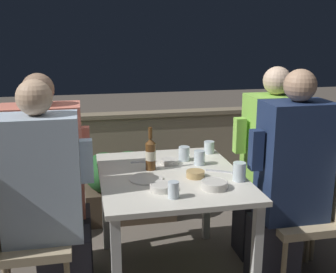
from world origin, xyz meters
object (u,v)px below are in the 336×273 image
chair_left_near (13,225)px  chair_right_near (316,201)px  person_coral_top (50,182)px  beer_bottle (151,154)px  person_navy_jumper (288,182)px  person_blue_shirt (48,200)px  person_green_blouse (268,163)px  chair_right_far (293,179)px  chair_left_far (19,203)px

chair_left_near → chair_right_near: bearing=-1.4°
person_coral_top → beer_bottle: size_ratio=4.86×
chair_left_near → person_coral_top: (0.19, 0.31, 0.13)m
person_coral_top → person_navy_jumper: (1.43, -0.35, 0.02)m
person_blue_shirt → person_coral_top: (-0.01, 0.31, -0.00)m
chair_right_near → person_green_blouse: size_ratio=0.67×
person_coral_top → chair_right_near: bearing=-12.3°
person_navy_jumper → chair_right_far: 0.48m
chair_right_far → chair_left_near: bearing=-169.5°
person_green_blouse → beer_bottle: (-0.85, -0.09, 0.15)m
chair_right_near → beer_bottle: size_ratio=3.30×
person_blue_shirt → person_coral_top: same height
person_blue_shirt → chair_left_far: 0.39m
chair_left_far → person_navy_jumper: person_navy_jumper is taller
chair_right_near → person_green_blouse: 0.44m
chair_left_far → person_coral_top: 0.24m
chair_left_near → chair_right_far: bearing=10.5°
person_blue_shirt → beer_bottle: person_blue_shirt is taller
person_navy_jumper → beer_bottle: person_navy_jumper is taller
person_green_blouse → beer_bottle: size_ratio=4.89×
person_green_blouse → beer_bottle: bearing=-174.2°
chair_right_near → person_green_blouse: person_green_blouse is taller
chair_left_far → person_green_blouse: person_green_blouse is taller
chair_left_near → beer_bottle: 0.91m
person_blue_shirt → chair_right_near: size_ratio=1.48×
chair_left_near → person_coral_top: 0.39m
person_navy_jumper → chair_right_far: bearing=57.7°
beer_bottle → chair_left_far: bearing=176.6°
person_coral_top → beer_bottle: person_coral_top is taller
person_blue_shirt → chair_right_near: bearing=-1.6°
chair_right_near → person_navy_jumper: 0.25m
chair_right_near → chair_left_near: bearing=178.6°
chair_right_far → person_blue_shirt: bearing=-168.3°
chair_right_near → beer_bottle: beer_bottle is taller
person_navy_jumper → beer_bottle: (-0.80, 0.30, 0.14)m
beer_bottle → chair_left_near: bearing=-162.3°
chair_left_near → chair_left_far: 0.31m
person_coral_top → person_navy_jumper: 1.47m
person_coral_top → chair_right_near: person_coral_top is taller
chair_right_near → beer_bottle: bearing=163.0°
person_blue_shirt → person_navy_jumper: (1.42, -0.04, 0.02)m
person_coral_top → beer_bottle: (0.63, -0.05, 0.16)m
beer_bottle → person_blue_shirt: bearing=-157.2°
chair_right_near → chair_right_far: (0.05, 0.39, 0.00)m
chair_left_near → person_blue_shirt: 0.24m
person_green_blouse → beer_bottle: person_green_blouse is taller
chair_left_near → chair_right_far: size_ratio=1.00×
chair_left_near → chair_right_near: size_ratio=1.00×
person_green_blouse → beer_bottle: 0.86m
person_coral_top → person_navy_jumper: size_ratio=0.98×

